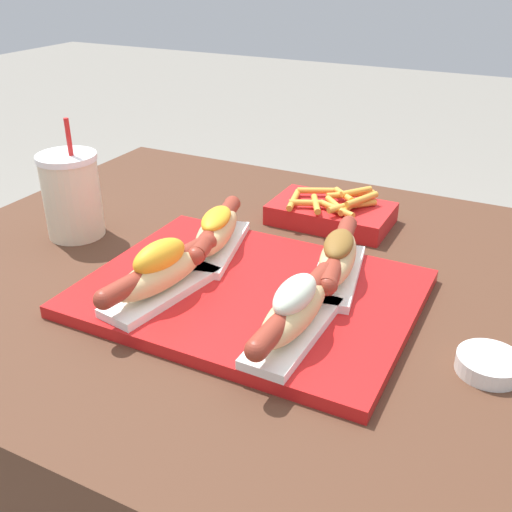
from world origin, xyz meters
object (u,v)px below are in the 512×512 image
at_px(hot_dog_0, 161,272).
at_px(hot_dog_3, 339,257).
at_px(hot_dog_2, 215,232).
at_px(drink_cup, 72,195).
at_px(serving_tray, 250,293).
at_px(fries_basket, 332,212).
at_px(sauce_bowl, 489,363).
at_px(hot_dog_1, 294,311).

bearing_deg(hot_dog_0, hot_dog_3, 38.38).
relative_size(hot_dog_2, hot_dog_3, 0.99).
distance_m(hot_dog_3, drink_cup, 0.46).
relative_size(serving_tray, hot_dog_3, 2.06).
relative_size(hot_dog_2, fries_basket, 1.03).
relative_size(serving_tray, fries_basket, 2.14).
xyz_separation_m(hot_dog_3, sauce_bowl, (0.22, -0.10, -0.04)).
xyz_separation_m(hot_dog_0, hot_dog_1, (0.20, -0.01, -0.00)).
bearing_deg(hot_dog_2, drink_cup, -175.52).
relative_size(hot_dog_1, hot_dog_2, 1.03).
height_order(hot_dog_3, fries_basket, hot_dog_3).
distance_m(hot_dog_0, sauce_bowl, 0.42).
relative_size(hot_dog_1, fries_basket, 1.06).
distance_m(serving_tray, hot_dog_2, 0.13).
height_order(hot_dog_2, hot_dog_3, hot_dog_3).
bearing_deg(hot_dog_0, hot_dog_2, 90.54).
distance_m(drink_cup, fries_basket, 0.45).
bearing_deg(hot_dog_1, drink_cup, 164.07).
bearing_deg(serving_tray, hot_dog_3, 39.88).
relative_size(drink_cup, fries_basket, 0.97).
bearing_deg(sauce_bowl, hot_dog_0, -172.80).
xyz_separation_m(serving_tray, hot_dog_1, (0.10, -0.08, 0.04)).
height_order(hot_dog_0, drink_cup, drink_cup).
relative_size(serving_tray, sauce_bowl, 5.92).
bearing_deg(hot_dog_0, sauce_bowl, 7.20).
xyz_separation_m(serving_tray, hot_dog_0, (-0.10, -0.07, 0.04)).
relative_size(serving_tray, hot_dog_1, 2.02).
height_order(hot_dog_2, sauce_bowl, hot_dog_2).
xyz_separation_m(hot_dog_1, sauce_bowl, (0.22, 0.06, -0.04)).
bearing_deg(serving_tray, drink_cup, 171.51).
xyz_separation_m(hot_dog_3, drink_cup, (-0.46, -0.03, 0.02)).
bearing_deg(drink_cup, fries_basket, 33.17).
relative_size(hot_dog_0, hot_dog_3, 1.01).
xyz_separation_m(drink_cup, fries_basket, (0.37, 0.24, -0.05)).
height_order(hot_dog_0, hot_dog_3, hot_dog_0).
xyz_separation_m(sauce_bowl, drink_cup, (-0.68, 0.07, 0.06)).
xyz_separation_m(hot_dog_0, hot_dog_3, (0.20, 0.15, -0.00)).
distance_m(serving_tray, hot_dog_3, 0.14).
height_order(serving_tray, fries_basket, fries_basket).
height_order(hot_dog_1, sauce_bowl, hot_dog_1).
relative_size(serving_tray, hot_dog_2, 2.07).
height_order(hot_dog_0, hot_dog_1, hot_dog_0).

